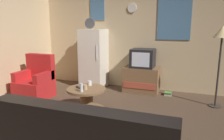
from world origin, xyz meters
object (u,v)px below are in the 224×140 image
crt_tv (143,58)px  remote_control (79,87)px  mug_ceramic_tan (85,87)px  armchair (36,83)px  wine_glass (81,88)px  fridge (94,58)px  book_stack (168,94)px  standing_lamp (222,38)px  mug_ceramic_white (90,83)px  tv_stand (142,79)px  coffee_table (87,100)px

crt_tv → remote_control: (-0.85, -1.62, -0.36)m
mug_ceramic_tan → armchair: 1.54m
wine_glass → armchair: (-1.47, 0.57, -0.19)m
fridge → book_stack: size_ratio=9.88×
crt_tv → armchair: bearing=-150.1°
fridge → crt_tv: size_ratio=3.28×
standing_lamp → book_stack: (-0.96, 0.39, -1.32)m
fridge → wine_glass: size_ratio=11.80×
mug_ceramic_tan → armchair: size_ratio=0.09×
wine_glass → mug_ceramic_white: (-0.05, 0.42, -0.03)m
crt_tv → armchair: crt_tv is taller
fridge → book_stack: bearing=-2.1°
remote_control → armchair: bearing=-162.1°
wine_glass → armchair: bearing=158.8°
standing_lamp → book_stack: 1.67m
armchair → fridge: bearing=55.1°
remote_control → mug_ceramic_tan: bearing=19.3°
tv_stand → mug_ceramic_white: tv_stand is taller
tv_stand → mug_ceramic_tan: tv_stand is taller
mug_ceramic_tan → remote_control: mug_ceramic_tan is taller
mug_ceramic_tan → armchair: (-1.47, 0.43, -0.16)m
fridge → wine_glass: (0.61, -1.80, -0.23)m
tv_stand → mug_ceramic_white: 1.57m
mug_ceramic_white → remote_control: mug_ceramic_white is taller
fridge → mug_ceramic_tan: fridge is taller
remote_control → mug_ceramic_white: bearing=98.6°
standing_lamp → coffee_table: 2.80m
crt_tv → standing_lamp: standing_lamp is taller
fridge → standing_lamp: (2.88, -0.46, 0.60)m
tv_stand → remote_control: 1.83m
tv_stand → book_stack: 0.71m
tv_stand → remote_control: size_ratio=5.60×
mug_ceramic_tan → tv_stand: bearing=68.2°
mug_ceramic_tan → book_stack: size_ratio=0.50×
fridge → book_stack: 2.06m
wine_glass → remote_control: wine_glass is taller
crt_tv → standing_lamp: size_ratio=0.34×
mug_ceramic_white → remote_control: bearing=-115.8°
coffee_table → remote_control: 0.28m
mug_ceramic_white → book_stack: bearing=43.8°
tv_stand → crt_tv: size_ratio=1.56×
coffee_table → armchair: 1.49m
mug_ceramic_white → armchair: 1.44m
wine_glass → mug_ceramic_tan: bearing=89.9°
tv_stand → coffee_table: size_ratio=1.17×
wine_glass → coffee_table: bearing=95.4°
book_stack → fridge: bearing=177.9°
standing_lamp → mug_ceramic_white: standing_lamp is taller
crt_tv → wine_glass: size_ratio=3.60×
book_stack → crt_tv: bearing=173.5°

